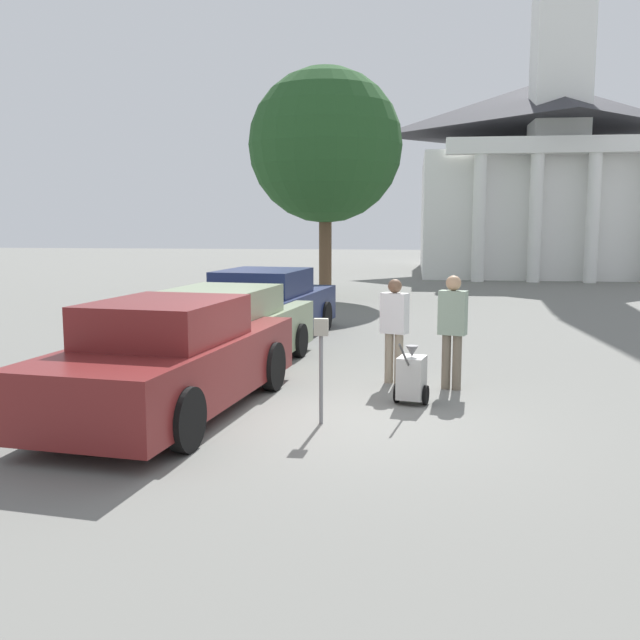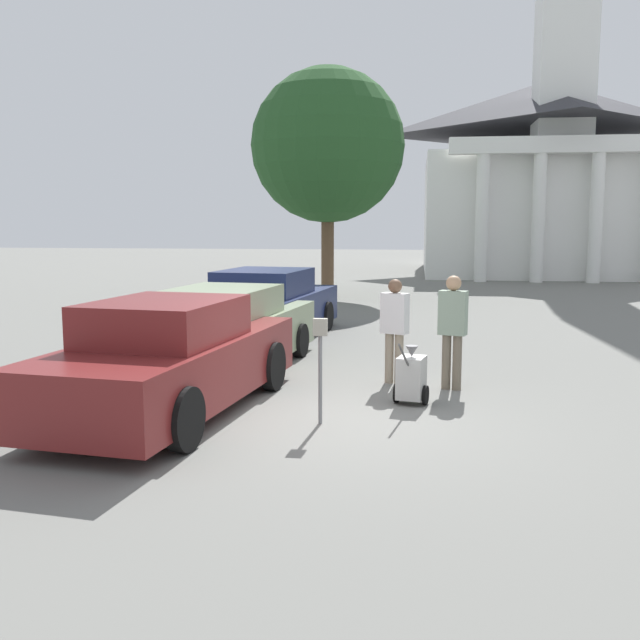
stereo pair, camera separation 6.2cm
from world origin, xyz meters
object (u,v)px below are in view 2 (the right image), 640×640
(person_worker, at_px, (395,325))
(person_supervisor, at_px, (453,325))
(parked_car_navy, at_px, (267,307))
(parking_meter, at_px, (320,351))
(church, at_px, (545,165))
(parked_car_sage, at_px, (226,332))
(parked_car_maroon, at_px, (171,360))
(equipment_cart, at_px, (411,377))

(person_worker, relative_size, person_supervisor, 0.95)
(parked_car_navy, bearing_deg, person_supervisor, -41.12)
(parking_meter, distance_m, church, 30.60)
(parked_car_sage, relative_size, parked_car_navy, 0.97)
(parked_car_maroon, xyz_separation_m, person_supervisor, (3.84, 1.89, 0.29))
(parked_car_sage, xyz_separation_m, parking_meter, (2.08, -3.05, 0.27))
(equipment_cart, xyz_separation_m, church, (6.37, 28.13, 5.09))
(parking_meter, height_order, church, church)
(parking_meter, bearing_deg, parked_car_maroon, 172.41)
(person_worker, bearing_deg, church, -81.15)
(parked_car_sage, bearing_deg, parking_meter, -48.44)
(parked_car_sage, bearing_deg, equipment_cart, -22.70)
(parked_car_navy, bearing_deg, parked_car_maroon, -82.79)
(parked_car_maroon, bearing_deg, parked_car_sage, 97.21)
(parked_car_navy, height_order, person_supervisor, person_supervisor)
(person_supervisor, relative_size, equipment_cart, 1.77)
(parked_car_maroon, xyz_separation_m, church, (9.60, 29.04, 4.74))
(person_supervisor, distance_m, church, 28.11)
(parked_car_navy, distance_m, equipment_cart, 6.22)
(parked_car_sage, relative_size, equipment_cart, 5.20)
(parked_car_maroon, distance_m, person_worker, 3.68)
(parked_car_maroon, relative_size, church, 0.22)
(parked_car_sage, height_order, parked_car_navy, parked_car_navy)
(parked_car_navy, relative_size, person_supervisor, 3.02)
(church, bearing_deg, person_supervisor, -101.97)
(person_worker, relative_size, equipment_cart, 1.68)
(parking_meter, bearing_deg, church, 75.61)
(parked_car_sage, distance_m, person_worker, 3.01)
(parked_car_maroon, distance_m, equipment_cart, 3.38)
(parked_car_maroon, distance_m, person_supervisor, 4.29)
(parked_car_sage, height_order, parking_meter, parked_car_sage)
(person_supervisor, xyz_separation_m, equipment_cart, (-0.61, -0.98, -0.63))
(person_supervisor, relative_size, church, 0.08)
(parking_meter, xyz_separation_m, equipment_cart, (1.15, 1.19, -0.57))
(parked_car_maroon, xyz_separation_m, parking_meter, (2.08, -0.28, 0.22))
(parked_car_sage, distance_m, person_supervisor, 3.96)
(church, bearing_deg, parking_meter, -104.39)
(parked_car_sage, bearing_deg, church, 77.14)
(parked_car_maroon, relative_size, person_supervisor, 2.91)
(parked_car_maroon, distance_m, parking_meter, 2.11)
(parked_car_navy, xyz_separation_m, person_supervisor, (3.84, -4.32, 0.29))
(parked_car_sage, relative_size, church, 0.22)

